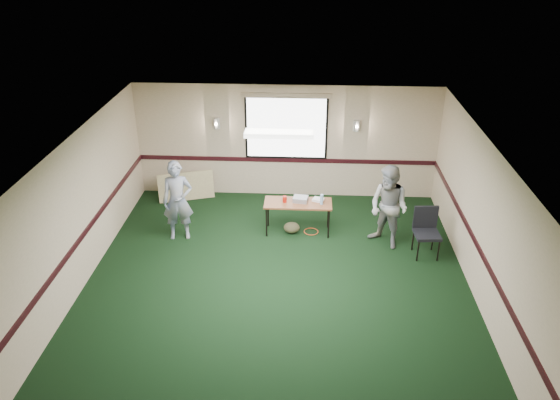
{
  "coord_description": "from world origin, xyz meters",
  "views": [
    {
      "loc": [
        0.49,
        -7.92,
        5.88
      ],
      "look_at": [
        0.0,
        1.3,
        1.2
      ],
      "focal_mm": 35.0,
      "sensor_mm": 36.0,
      "label": 1
    }
  ],
  "objects_px": {
    "folding_table": "(298,205)",
    "person_right": "(389,207)",
    "projector": "(300,199)",
    "person_left": "(178,201)",
    "conference_chair": "(426,228)"
  },
  "relations": [
    {
      "from": "conference_chair",
      "to": "person_right",
      "type": "xyz_separation_m",
      "value": [
        -0.72,
        0.26,
        0.29
      ]
    },
    {
      "from": "conference_chair",
      "to": "person_right",
      "type": "bearing_deg",
      "value": 155.7
    },
    {
      "from": "folding_table",
      "to": "person_right",
      "type": "height_order",
      "value": "person_right"
    },
    {
      "from": "folding_table",
      "to": "conference_chair",
      "type": "bearing_deg",
      "value": -15.05
    },
    {
      "from": "conference_chair",
      "to": "person_left",
      "type": "bearing_deg",
      "value": 171.48
    },
    {
      "from": "projector",
      "to": "person_left",
      "type": "distance_m",
      "value": 2.53
    },
    {
      "from": "folding_table",
      "to": "conference_chair",
      "type": "xyz_separation_m",
      "value": [
        2.53,
        -0.69,
        -0.08
      ]
    },
    {
      "from": "folding_table",
      "to": "person_left",
      "type": "bearing_deg",
      "value": -171.84
    },
    {
      "from": "folding_table",
      "to": "projector",
      "type": "xyz_separation_m",
      "value": [
        0.05,
        0.06,
        0.1
      ]
    },
    {
      "from": "projector",
      "to": "person_left",
      "type": "xyz_separation_m",
      "value": [
        -2.5,
        -0.4,
        0.1
      ]
    },
    {
      "from": "conference_chair",
      "to": "person_right",
      "type": "height_order",
      "value": "person_right"
    },
    {
      "from": "folding_table",
      "to": "person_right",
      "type": "distance_m",
      "value": 1.87
    },
    {
      "from": "person_left",
      "to": "person_right",
      "type": "distance_m",
      "value": 4.26
    },
    {
      "from": "person_left",
      "to": "person_right",
      "type": "xyz_separation_m",
      "value": [
        4.25,
        -0.09,
        0.02
      ]
    },
    {
      "from": "person_right",
      "to": "conference_chair",
      "type": "bearing_deg",
      "value": 23.11
    }
  ]
}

